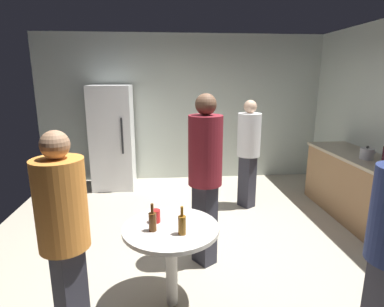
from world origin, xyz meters
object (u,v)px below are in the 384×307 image
at_px(kettle, 367,154).
at_px(foreground_table, 171,238).
at_px(beer_bottle_amber, 182,224).
at_px(person_in_maroon_shirt, 205,168).
at_px(person_in_orange_shirt, 64,227).
at_px(beer_bottle_brown, 153,221).
at_px(plastic_cup_red, 156,216).
at_px(person_in_white_shirt, 249,146).
at_px(refrigerator, 113,138).

relative_size(kettle, foreground_table, 0.30).
distance_m(beer_bottle_amber, person_in_maroon_shirt, 0.83).
height_order(beer_bottle_amber, person_in_orange_shirt, person_in_orange_shirt).
bearing_deg(beer_bottle_brown, beer_bottle_amber, -18.52).
relative_size(plastic_cup_red, person_in_orange_shirt, 0.07).
relative_size(beer_bottle_amber, plastic_cup_red, 2.09).
distance_m(beer_bottle_brown, person_in_maroon_shirt, 0.87).
bearing_deg(plastic_cup_red, person_in_white_shirt, 55.88).
bearing_deg(foreground_table, person_in_maroon_shirt, 59.35).
relative_size(beer_bottle_amber, person_in_orange_shirt, 0.14).
xyz_separation_m(kettle, person_in_orange_shirt, (-3.30, -1.68, -0.03)).
height_order(refrigerator, kettle, refrigerator).
xyz_separation_m(foreground_table, plastic_cup_red, (-0.13, 0.09, 0.16)).
height_order(beer_bottle_amber, beer_bottle_brown, same).
distance_m(foreground_table, beer_bottle_amber, 0.25).
height_order(person_in_white_shirt, person_in_maroon_shirt, person_in_maroon_shirt).
bearing_deg(refrigerator, beer_bottle_amber, -72.48).
xyz_separation_m(beer_bottle_amber, person_in_maroon_shirt, (0.28, 0.75, 0.23)).
distance_m(beer_bottle_brown, person_in_white_shirt, 2.49).
distance_m(person_in_white_shirt, person_in_maroon_shirt, 1.66).
height_order(plastic_cup_red, person_in_maroon_shirt, person_in_maroon_shirt).
relative_size(person_in_white_shirt, person_in_maroon_shirt, 0.91).
bearing_deg(beer_bottle_brown, person_in_white_shirt, 57.42).
bearing_deg(foreground_table, beer_bottle_brown, -158.27).
height_order(foreground_table, beer_bottle_brown, beer_bottle_brown).
xyz_separation_m(plastic_cup_red, person_in_orange_shirt, (-0.61, -0.44, 0.15)).
bearing_deg(person_in_white_shirt, beer_bottle_brown, 25.48).
distance_m(kettle, person_in_maroon_shirt, 2.32).
height_order(kettle, beer_bottle_brown, kettle).
relative_size(kettle, beer_bottle_brown, 1.06).
distance_m(person_in_white_shirt, person_in_orange_shirt, 3.07).
bearing_deg(refrigerator, foreground_table, -73.19).
height_order(foreground_table, person_in_orange_shirt, person_in_orange_shirt).
height_order(beer_bottle_brown, person_in_orange_shirt, person_in_orange_shirt).
distance_m(beer_bottle_amber, person_in_white_shirt, 2.45).
height_order(refrigerator, beer_bottle_amber, refrigerator).
height_order(person_in_white_shirt, person_in_orange_shirt, person_in_white_shirt).
bearing_deg(beer_bottle_amber, refrigerator, 107.52).
bearing_deg(person_in_white_shirt, plastic_cup_red, 23.94).
height_order(beer_bottle_brown, person_in_maroon_shirt, person_in_maroon_shirt).
bearing_deg(person_in_maroon_shirt, kettle, 163.62).
distance_m(kettle, beer_bottle_amber, 2.88).
bearing_deg(refrigerator, plastic_cup_red, -74.89).
height_order(beer_bottle_amber, plastic_cup_red, beer_bottle_amber).
relative_size(foreground_table, beer_bottle_brown, 3.48).
height_order(kettle, person_in_white_shirt, person_in_white_shirt).
bearing_deg(person_in_maroon_shirt, refrigerator, -97.00).
xyz_separation_m(kettle, foreground_table, (-2.56, -1.33, -0.34)).
distance_m(refrigerator, foreground_table, 3.27).
xyz_separation_m(plastic_cup_red, person_in_maroon_shirt, (0.49, 0.52, 0.26)).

